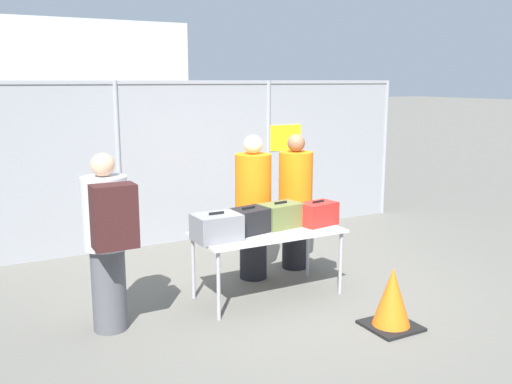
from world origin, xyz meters
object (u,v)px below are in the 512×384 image
object	(u,v)px
suitcase_black	(249,221)
traveler_hooded	(108,236)
suitcase_grey	(217,227)
security_worker_near	(253,205)
utility_trailer	(236,189)
suitcase_olive	(280,215)
suitcase_red	(318,214)
security_worker_far	(295,200)
traffic_cone	(392,300)
inspection_table	(268,237)

from	to	relation	value
suitcase_black	traveler_hooded	size ratio (longest dim) A/B	0.30
suitcase_grey	security_worker_near	world-z (taller)	security_worker_near
suitcase_black	security_worker_near	xyz separation A→B (m)	(0.35, 0.55, 0.02)
traveler_hooded	utility_trailer	xyz separation A→B (m)	(3.33, 4.03, -0.54)
suitcase_grey	suitcase_olive	size ratio (longest dim) A/B	0.99
suitcase_red	traveler_hooded	world-z (taller)	traveler_hooded
utility_trailer	security_worker_near	bearing A→B (deg)	-113.40
security_worker_far	suitcase_red	bearing A→B (deg)	61.96
security_worker_near	traffic_cone	xyz separation A→B (m)	(0.50, -1.88, -0.61)
suitcase_black	traveler_hooded	bearing A→B (deg)	-174.75
security_worker_far	utility_trailer	world-z (taller)	security_worker_far
suitcase_black	traffic_cone	world-z (taller)	suitcase_black
suitcase_red	security_worker_far	bearing A→B (deg)	77.74
suitcase_olive	utility_trailer	size ratio (longest dim) A/B	0.11
suitcase_olive	utility_trailer	bearing A→B (deg)	70.33
suitcase_black	utility_trailer	bearing A→B (deg)	65.20
inspection_table	utility_trailer	world-z (taller)	inspection_table
inspection_table	security_worker_far	size ratio (longest dim) A/B	0.95
suitcase_grey	traveler_hooded	xyz separation A→B (m)	(-1.11, -0.03, 0.06)
suitcase_grey	utility_trailer	bearing A→B (deg)	60.94
suitcase_grey	suitcase_black	xyz separation A→B (m)	(0.42, 0.11, -0.00)
suitcase_red	security_worker_near	xyz separation A→B (m)	(-0.49, 0.63, 0.02)
traveler_hooded	traffic_cone	bearing A→B (deg)	-45.11
suitcase_red	utility_trailer	xyz separation A→B (m)	(0.95, 3.97, -0.47)
utility_trailer	security_worker_far	bearing A→B (deg)	-103.80
suitcase_olive	traveler_hooded	distance (m)	1.96
traveler_hooded	utility_trailer	distance (m)	5.25
suitcase_red	security_worker_near	bearing A→B (deg)	127.77
utility_trailer	suitcase_red	bearing A→B (deg)	-103.52
suitcase_red	utility_trailer	distance (m)	4.11
traveler_hooded	inspection_table	bearing A→B (deg)	-15.63
traveler_hooded	traffic_cone	size ratio (longest dim) A/B	2.83
security_worker_near	security_worker_far	size ratio (longest dim) A/B	1.02
security_worker_near	suitcase_black	bearing A→B (deg)	67.67
suitcase_olive	security_worker_far	distance (m)	0.83
security_worker_far	traffic_cone	size ratio (longest dim) A/B	2.83
suitcase_red	traffic_cone	world-z (taller)	suitcase_red
inspection_table	suitcase_olive	distance (m)	0.30
traffic_cone	traveler_hooded	bearing A→B (deg)	153.40
inspection_table	security_worker_far	distance (m)	1.07
suitcase_olive	security_worker_near	xyz separation A→B (m)	(-0.07, 0.51, 0.02)
suitcase_grey	suitcase_olive	distance (m)	0.86
utility_trailer	traffic_cone	size ratio (longest dim) A/B	7.36
traffic_cone	utility_trailer	bearing A→B (deg)	79.71
suitcase_red	utility_trailer	size ratio (longest dim) A/B	0.10
traveler_hooded	security_worker_far	size ratio (longest dim) A/B	1.00
inspection_table	security_worker_near	world-z (taller)	security_worker_near
suitcase_olive	security_worker_far	size ratio (longest dim) A/B	0.28
security_worker_far	traffic_cone	bearing A→B (deg)	69.86
inspection_table	security_worker_far	world-z (taller)	security_worker_far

